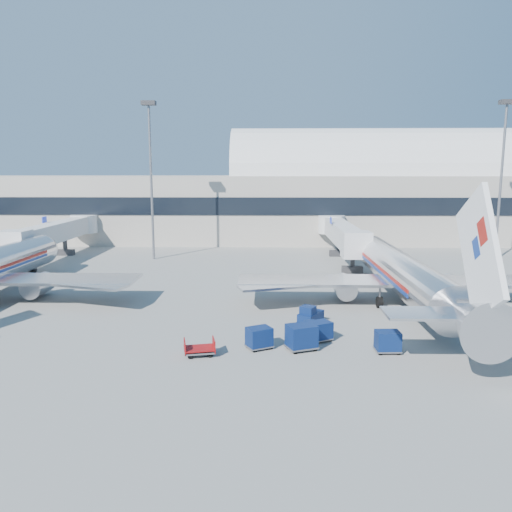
{
  "coord_description": "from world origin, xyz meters",
  "views": [
    {
      "loc": [
        -3.25,
        -42.38,
        12.65
      ],
      "look_at": [
        -4.33,
        6.0,
        4.52
      ],
      "focal_mm": 35.0,
      "sensor_mm": 36.0,
      "label": 1
    }
  ],
  "objects_px": {
    "jetbridge_near": "(341,232)",
    "jetbridge_mid": "(58,232)",
    "tug_right": "(486,321)",
    "cart_open_red": "(200,350)",
    "barrier_near": "(500,308)",
    "airliner_main": "(406,276)",
    "tug_left": "(310,316)",
    "cart_solo_far": "(510,325)",
    "cart_solo_near": "(388,341)",
    "cart_train_c": "(259,337)",
    "cart_train_b": "(301,337)",
    "mast_east": "(503,157)",
    "mast_west": "(150,157)",
    "cart_train_a": "(320,331)",
    "tug_lead": "(314,330)"
  },
  "relations": [
    {
      "from": "mast_east",
      "to": "cart_open_red",
      "type": "xyz_separation_m",
      "value": [
        -37.92,
        -39.22,
        -14.38
      ]
    },
    {
      "from": "tug_right",
      "to": "cart_solo_near",
      "type": "height_order",
      "value": "tug_right"
    },
    {
      "from": "jetbridge_near",
      "to": "mast_east",
      "type": "height_order",
      "value": "mast_east"
    },
    {
      "from": "tug_left",
      "to": "cart_open_red",
      "type": "relative_size",
      "value": 1.2
    },
    {
      "from": "airliner_main",
      "to": "jetbridge_near",
      "type": "xyz_separation_m",
      "value": [
        -2.4,
        26.3,
        1.0
      ]
    },
    {
      "from": "tug_lead",
      "to": "cart_train_c",
      "type": "distance_m",
      "value": 4.96
    },
    {
      "from": "jetbridge_mid",
      "to": "tug_left",
      "type": "bearing_deg",
      "value": -43.14
    },
    {
      "from": "cart_train_c",
      "to": "cart_solo_near",
      "type": "xyz_separation_m",
      "value": [
        9.14,
        -0.59,
        -0.01
      ]
    },
    {
      "from": "tug_right",
      "to": "tug_left",
      "type": "relative_size",
      "value": 0.95
    },
    {
      "from": "airliner_main",
      "to": "tug_right",
      "type": "bearing_deg",
      "value": -59.29
    },
    {
      "from": "cart_train_c",
      "to": "tug_lead",
      "type": "bearing_deg",
      "value": 3.45
    },
    {
      "from": "cart_train_c",
      "to": "cart_train_b",
      "type": "bearing_deg",
      "value": -31.25
    },
    {
      "from": "airliner_main",
      "to": "mast_west",
      "type": "distance_m",
      "value": 41.12
    },
    {
      "from": "cart_train_b",
      "to": "jetbridge_mid",
      "type": "bearing_deg",
      "value": 109.25
    },
    {
      "from": "cart_train_a",
      "to": "airliner_main",
      "type": "bearing_deg",
      "value": 18.87
    },
    {
      "from": "tug_left",
      "to": "cart_solo_far",
      "type": "bearing_deg",
      "value": -70.07
    },
    {
      "from": "cart_train_b",
      "to": "barrier_near",
      "type": "bearing_deg",
      "value": 6.17
    },
    {
      "from": "airliner_main",
      "to": "tug_right",
      "type": "xyz_separation_m",
      "value": [
        4.51,
        -7.6,
        -2.18
      ]
    },
    {
      "from": "mast_west",
      "to": "cart_train_a",
      "type": "relative_size",
      "value": 10.67
    },
    {
      "from": "tug_right",
      "to": "cart_open_red",
      "type": "relative_size",
      "value": 1.14
    },
    {
      "from": "mast_west",
      "to": "cart_train_c",
      "type": "height_order",
      "value": "mast_west"
    },
    {
      "from": "tug_right",
      "to": "cart_solo_near",
      "type": "distance_m",
      "value": 10.56
    },
    {
      "from": "mast_east",
      "to": "tug_lead",
      "type": "bearing_deg",
      "value": -130.05
    },
    {
      "from": "jetbridge_near",
      "to": "cart_solo_far",
      "type": "relative_size",
      "value": 12.33
    },
    {
      "from": "cart_open_red",
      "to": "jetbridge_near",
      "type": "bearing_deg",
      "value": 56.45
    },
    {
      "from": "jetbridge_near",
      "to": "tug_lead",
      "type": "height_order",
      "value": "jetbridge_near"
    },
    {
      "from": "airliner_main",
      "to": "jetbridge_mid",
      "type": "height_order",
      "value": "airliner_main"
    },
    {
      "from": "mast_west",
      "to": "tug_lead",
      "type": "xyz_separation_m",
      "value": [
        20.44,
        -35.17,
        -14.19
      ]
    },
    {
      "from": "jetbridge_near",
      "to": "cart_train_c",
      "type": "xyz_separation_m",
      "value": [
        -11.39,
        -38.55,
        -3.09
      ]
    },
    {
      "from": "jetbridge_near",
      "to": "jetbridge_mid",
      "type": "height_order",
      "value": "same"
    },
    {
      "from": "mast_west",
      "to": "cart_train_a",
      "type": "xyz_separation_m",
      "value": [
        20.8,
        -35.96,
        -13.99
      ]
    },
    {
      "from": "mast_east",
      "to": "cart_train_c",
      "type": "distance_m",
      "value": 52.55
    },
    {
      "from": "jetbridge_near",
      "to": "barrier_near",
      "type": "distance_m",
      "value": 30.82
    },
    {
      "from": "jetbridge_near",
      "to": "barrier_near",
      "type": "height_order",
      "value": "jetbridge_near"
    },
    {
      "from": "jetbridge_mid",
      "to": "cart_solo_near",
      "type": "xyz_separation_m",
      "value": [
        39.75,
        -39.14,
        -3.1
      ]
    },
    {
      "from": "mast_west",
      "to": "tug_lead",
      "type": "relative_size",
      "value": 10.44
    },
    {
      "from": "barrier_near",
      "to": "tug_left",
      "type": "xyz_separation_m",
      "value": [
        -17.6,
        -3.81,
        0.32
      ]
    },
    {
      "from": "barrier_near",
      "to": "cart_train_a",
      "type": "bearing_deg",
      "value": -155.15
    },
    {
      "from": "jetbridge_near",
      "to": "cart_solo_near",
      "type": "distance_m",
      "value": 39.33
    },
    {
      "from": "airliner_main",
      "to": "cart_solo_near",
      "type": "distance_m",
      "value": 13.81
    },
    {
      "from": "tug_right",
      "to": "barrier_near",
      "type": "bearing_deg",
      "value": 68.19
    },
    {
      "from": "jetbridge_near",
      "to": "cart_open_red",
      "type": "relative_size",
      "value": 11.48
    },
    {
      "from": "jetbridge_mid",
      "to": "mast_east",
      "type": "height_order",
      "value": "mast_east"
    },
    {
      "from": "jetbridge_near",
      "to": "cart_open_red",
      "type": "height_order",
      "value": "jetbridge_near"
    },
    {
      "from": "mast_east",
      "to": "tug_right",
      "type": "bearing_deg",
      "value": -115.08
    },
    {
      "from": "barrier_near",
      "to": "cart_solo_near",
      "type": "bearing_deg",
      "value": -140.76
    },
    {
      "from": "jetbridge_mid",
      "to": "cart_train_c",
      "type": "height_order",
      "value": "jetbridge_mid"
    },
    {
      "from": "mast_west",
      "to": "cart_open_red",
      "type": "distance_m",
      "value": 43.48
    },
    {
      "from": "jetbridge_mid",
      "to": "cart_solo_near",
      "type": "height_order",
      "value": "jetbridge_mid"
    },
    {
      "from": "cart_open_red",
      "to": "tug_right",
      "type": "bearing_deg",
      "value": 2.92
    }
  ]
}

